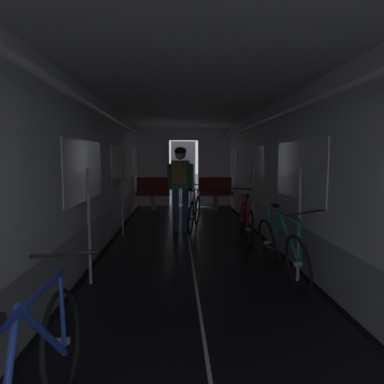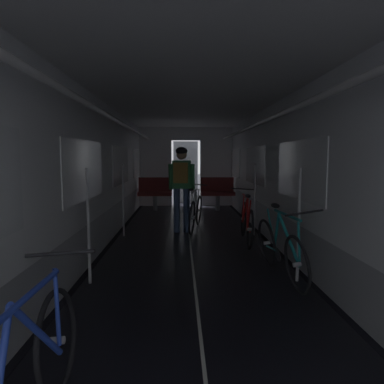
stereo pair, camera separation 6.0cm
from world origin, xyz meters
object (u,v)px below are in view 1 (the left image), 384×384
bench_seat_far_right (215,190)px  person_cyclist_aisle (180,180)px  bench_seat_far_left (153,191)px  bicycle_teal (281,248)px  bicycle_red (246,221)px  bicycle_white_in_aisle (194,212)px

bench_seat_far_right → person_cyclist_aisle: bearing=-108.9°
bench_seat_far_left → bicycle_teal: (1.99, -5.86, -0.19)m
bicycle_red → bicycle_white_in_aisle: size_ratio=1.01×
bicycle_teal → person_cyclist_aisle: 3.13m
bench_seat_far_right → bench_seat_far_left: bearing=180.0°
bicycle_red → bench_seat_far_left: bearing=115.9°
bench_seat_far_right → bicycle_red: size_ratio=0.58×
bicycle_teal → bicycle_red: (-0.07, 1.92, 0.00)m
bench_seat_far_right → person_cyclist_aisle: size_ratio=0.57×
bench_seat_far_left → bench_seat_far_right: bearing=0.0°
bicycle_red → bicycle_teal: bearing=-87.9°
bench_seat_far_right → bicycle_red: bearing=-88.3°
bench_seat_far_right → bicycle_white_in_aisle: bearing=-105.0°
bicycle_teal → bicycle_white_in_aisle: bicycle_teal is taller
bench_seat_far_left → bicycle_white_in_aisle: bearing=-69.4°
person_cyclist_aisle → bicycle_white_in_aisle: person_cyclist_aisle is taller
bicycle_red → person_cyclist_aisle: bearing=143.0°
bicycle_teal → bench_seat_far_right: bearing=91.9°
bench_seat_far_right → bicycle_white_in_aisle: 2.90m
bicycle_teal → bicycle_white_in_aisle: 3.21m
bench_seat_far_left → bicycle_white_in_aisle: 2.99m
person_cyclist_aisle → bicycle_white_in_aisle: 0.80m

